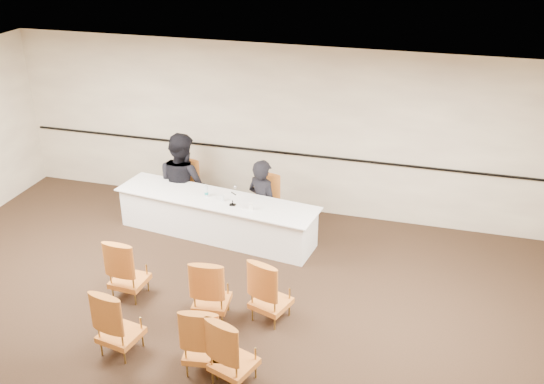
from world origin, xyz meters
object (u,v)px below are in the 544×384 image
at_px(water_bottle, 206,191).
at_px(coffee_cup, 251,206).
at_px(panelist_second_chair, 183,188).
at_px(aud_chair_back_left, 119,320).
at_px(aud_chair_back_right, 233,349).
at_px(aud_chair_front_right, 271,289).
at_px(panelist_main, 263,206).
at_px(drinking_glass, 222,198).
at_px(panelist_second, 183,185).
at_px(aud_chair_front_mid, 211,288).
at_px(aud_chair_front_left, 128,267).
at_px(aud_chair_back_mid, 204,336).
at_px(panel_table, 216,217).
at_px(microphone, 232,197).
at_px(panelist_main_chair, 263,204).

distance_m(water_bottle, coffee_cup, 0.89).
relative_size(panelist_second_chair, coffee_cup, 7.74).
distance_m(aud_chair_back_left, aud_chair_back_right, 1.53).
bearing_deg(panelist_second_chair, aud_chair_front_right, -39.43).
height_order(panelist_main, drinking_glass, panelist_main).
relative_size(panelist_second, aud_chair_front_right, 2.06).
xyz_separation_m(panelist_second, aud_chair_front_right, (2.38, -2.59, -0.05)).
bearing_deg(aud_chair_back_left, aud_chair_front_mid, 58.43).
distance_m(water_bottle, aud_chair_front_left, 2.06).
bearing_deg(aud_chair_back_mid, panel_table, 99.31).
relative_size(water_bottle, coffee_cup, 1.73).
distance_m(water_bottle, aud_chair_back_right, 3.60).
bearing_deg(drinking_glass, aud_chair_front_mid, -74.03).
relative_size(water_bottle, aud_chair_back_right, 0.22).
distance_m(aud_chair_front_left, aud_chair_front_mid, 1.32).
height_order(panelist_second_chair, aud_chair_front_right, same).
distance_m(microphone, aud_chair_front_mid, 2.03).
bearing_deg(water_bottle, microphone, -20.18).
bearing_deg(panelist_second, water_bottle, 164.90).
bearing_deg(aud_chair_back_mid, aud_chair_back_left, 170.91).
distance_m(panelist_main_chair, aud_chair_back_left, 3.61).
distance_m(aud_chair_back_mid, aud_chair_back_right, 0.42).
bearing_deg(aud_chair_front_right, water_bottle, 148.44).
xyz_separation_m(panelist_main, panelist_second_chair, (-1.56, 0.22, 0.05)).
relative_size(panelist_main, drinking_glass, 17.04).
bearing_deg(drinking_glass, coffee_cup, -17.11).
bearing_deg(aud_chair_front_mid, coffee_cup, 85.11).
bearing_deg(microphone, aud_chair_front_left, -118.45).
xyz_separation_m(panelist_main, aud_chair_back_right, (0.74, -3.64, 0.05)).
relative_size(aud_chair_front_right, aud_chair_back_mid, 1.00).
bearing_deg(aud_chair_back_right, coffee_cup, 122.69).
bearing_deg(aud_chair_front_left, panelist_second, 99.91).
bearing_deg(panel_table, panelist_second, 151.17).
xyz_separation_m(aud_chair_front_right, aud_chair_back_right, (-0.09, -1.27, 0.00)).
height_order(aud_chair_front_mid, aud_chair_front_right, same).
distance_m(drinking_glass, aud_chair_back_left, 3.04).
height_order(panelist_second_chair, aud_chair_front_mid, same).
distance_m(aud_chair_front_mid, aud_chair_back_right, 1.27).
relative_size(microphone, aud_chair_back_left, 0.31).
xyz_separation_m(water_bottle, drinking_glass, (0.31, -0.08, -0.06)).
distance_m(drinking_glass, aud_chair_back_mid, 3.16).
height_order(aud_chair_front_left, aud_chair_back_mid, same).
height_order(panel_table, panelist_second, panelist_second).
xyz_separation_m(drinking_glass, aud_chair_front_left, (-0.71, -1.92, -0.27)).
height_order(panelist_main, panelist_second, panelist_second).
height_order(panelist_main_chair, panelist_second_chair, same).
bearing_deg(coffee_cup, aud_chair_front_right, -64.35).
bearing_deg(panel_table, aud_chair_front_mid, -63.04).
relative_size(microphone, coffee_cup, 2.37).
bearing_deg(aud_chair_front_mid, aud_chair_back_right, -63.79).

